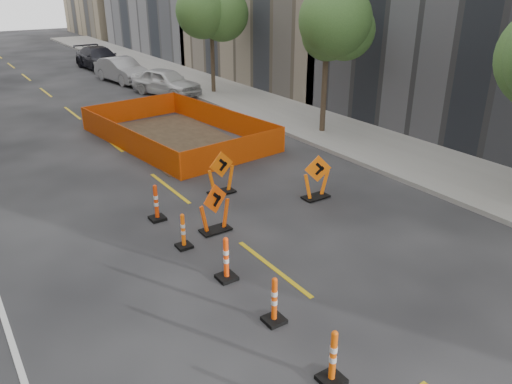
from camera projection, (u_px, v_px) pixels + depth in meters
ground_plane at (400, 366)px, 9.11m from camera, size 140.00×140.00×0.00m
sidewalk_right at (332, 130)px, 22.82m from camera, size 4.00×90.00×0.15m
tree_r_b at (327, 29)px, 20.75m from camera, size 2.80×2.80×5.95m
tree_r_c at (211, 15)px, 28.39m from camera, size 2.80×2.80×5.95m
channelizer_3 at (333, 357)px, 8.55m from camera, size 0.43×0.43×1.10m
channelizer_4 at (274, 300)px, 10.07m from camera, size 0.42×0.42×1.06m
channelizer_5 at (226, 259)px, 11.51m from camera, size 0.44×0.44×1.11m
channelizer_6 at (183, 231)px, 12.90m from camera, size 0.38×0.38×0.98m
channelizer_7 at (156, 202)px, 14.36m from camera, size 0.43×0.43×1.10m
chevron_sign_left at (215, 208)px, 13.64m from camera, size 1.08×0.82×1.43m
chevron_sign_center at (221, 173)px, 16.06m from camera, size 0.99×0.63×1.45m
chevron_sign_right at (317, 177)px, 15.71m from camera, size 1.11×0.88×1.46m
safety_fence at (177, 128)px, 21.49m from camera, size 5.81×8.83×1.04m
parked_car_near at (166, 82)px, 29.55m from camera, size 3.29×4.97×1.57m
parked_car_mid at (122, 70)px, 33.20m from camera, size 2.42×5.03×1.59m
parked_car_far at (100, 58)px, 37.83m from camera, size 2.70×5.78×1.63m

